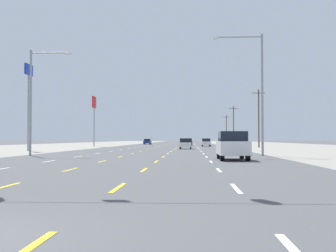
{
  "coord_description": "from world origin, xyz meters",
  "views": [
    {
      "loc": [
        3.89,
        -6.01,
        1.47
      ],
      "look_at": [
        0.04,
        71.67,
        3.75
      ],
      "focal_mm": 46.8,
      "sensor_mm": 36.0,
      "label": 1
    }
  ],
  "objects_px": {
    "hatchback_inner_right_near": "(185,144)",
    "streetlight_right_row_0": "(257,85)",
    "hatchback_inner_right_midfar": "(188,142)",
    "pole_sign_left_row_2": "(94,107)",
    "pole_sign_left_row_1": "(29,86)",
    "hatchback_far_right_mid": "(206,142)",
    "sedan_far_left_far": "(147,142)",
    "streetlight_left_row_0": "(35,95)",
    "suv_far_right_nearest": "(232,145)"
  },
  "relations": [
    {
      "from": "pole_sign_left_row_1",
      "to": "streetlight_right_row_0",
      "type": "distance_m",
      "value": 29.46
    },
    {
      "from": "sedan_far_left_far",
      "to": "hatchback_inner_right_near",
      "type": "bearing_deg",
      "value": -78.42
    },
    {
      "from": "pole_sign_left_row_1",
      "to": "streetlight_left_row_0",
      "type": "height_order",
      "value": "pole_sign_left_row_1"
    },
    {
      "from": "hatchback_inner_right_near",
      "to": "pole_sign_left_row_1",
      "type": "xyz_separation_m",
      "value": [
        -19.1,
        -10.89,
        7.16
      ]
    },
    {
      "from": "suv_far_right_nearest",
      "to": "hatchback_far_right_mid",
      "type": "distance_m",
      "value": 55.33
    },
    {
      "from": "suv_far_right_nearest",
      "to": "pole_sign_left_row_2",
      "type": "distance_m",
      "value": 56.48
    },
    {
      "from": "hatchback_far_right_mid",
      "to": "pole_sign_left_row_1",
      "type": "distance_m",
      "value": 41.22
    },
    {
      "from": "pole_sign_left_row_1",
      "to": "pole_sign_left_row_2",
      "type": "xyz_separation_m",
      "value": [
        1.47,
        30.12,
        -0.46
      ]
    },
    {
      "from": "hatchback_inner_right_near",
      "to": "sedan_far_left_far",
      "type": "distance_m",
      "value": 52.1
    },
    {
      "from": "streetlight_left_row_0",
      "to": "streetlight_right_row_0",
      "type": "distance_m",
      "value": 19.52
    },
    {
      "from": "sedan_far_left_far",
      "to": "pole_sign_left_row_1",
      "type": "bearing_deg",
      "value": -97.94
    },
    {
      "from": "hatchback_far_right_mid",
      "to": "sedan_far_left_far",
      "type": "xyz_separation_m",
      "value": [
        -14.27,
        28.43,
        -0.03
      ]
    },
    {
      "from": "hatchback_inner_right_midfar",
      "to": "pole_sign_left_row_2",
      "type": "xyz_separation_m",
      "value": [
        -17.93,
        -13.57,
        6.7
      ]
    },
    {
      "from": "hatchback_inner_right_midfar",
      "to": "pole_sign_left_row_1",
      "type": "height_order",
      "value": "pole_sign_left_row_1"
    },
    {
      "from": "suv_far_right_nearest",
      "to": "hatchback_inner_right_near",
      "type": "xyz_separation_m",
      "value": [
        -3.58,
        32.72,
        -0.24
      ]
    },
    {
      "from": "hatchback_inner_right_near",
      "to": "hatchback_inner_right_midfar",
      "type": "relative_size",
      "value": 1.0
    },
    {
      "from": "hatchback_inner_right_near",
      "to": "streetlight_right_row_0",
      "type": "bearing_deg",
      "value": -75.8
    },
    {
      "from": "hatchback_far_right_mid",
      "to": "hatchback_inner_right_midfar",
      "type": "distance_m",
      "value": 10.77
    },
    {
      "from": "streetlight_right_row_0",
      "to": "hatchback_inner_right_midfar",
      "type": "bearing_deg",
      "value": 96.02
    },
    {
      "from": "pole_sign_left_row_2",
      "to": "sedan_far_left_far",
      "type": "bearing_deg",
      "value": 77.31
    },
    {
      "from": "suv_far_right_nearest",
      "to": "sedan_far_left_far",
      "type": "distance_m",
      "value": 84.93
    },
    {
      "from": "pole_sign_left_row_2",
      "to": "streetlight_right_row_0",
      "type": "xyz_separation_m",
      "value": [
        24.07,
        -44.68,
        -1.4
      ]
    },
    {
      "from": "hatchback_inner_right_near",
      "to": "pole_sign_left_row_2",
      "type": "height_order",
      "value": "pole_sign_left_row_2"
    },
    {
      "from": "pole_sign_left_row_1",
      "to": "sedan_far_left_far",
      "type": "bearing_deg",
      "value": 82.06
    },
    {
      "from": "hatchback_far_right_mid",
      "to": "streetlight_right_row_0",
      "type": "height_order",
      "value": "streetlight_right_row_0"
    },
    {
      "from": "streetlight_left_row_0",
      "to": "streetlight_right_row_0",
      "type": "xyz_separation_m",
      "value": [
        19.51,
        -0.0,
        0.7
      ]
    },
    {
      "from": "pole_sign_left_row_1",
      "to": "pole_sign_left_row_2",
      "type": "bearing_deg",
      "value": 87.2
    },
    {
      "from": "hatchback_inner_right_near",
      "to": "streetlight_left_row_0",
      "type": "bearing_deg",
      "value": -117.18
    },
    {
      "from": "pole_sign_left_row_1",
      "to": "pole_sign_left_row_2",
      "type": "height_order",
      "value": "pole_sign_left_row_1"
    },
    {
      "from": "hatchback_far_right_mid",
      "to": "pole_sign_left_row_1",
      "type": "bearing_deg",
      "value": -124.37
    },
    {
      "from": "hatchback_inner_right_midfar",
      "to": "sedan_far_left_far",
      "type": "height_order",
      "value": "hatchback_inner_right_midfar"
    },
    {
      "from": "hatchback_inner_right_near",
      "to": "streetlight_right_row_0",
      "type": "relative_size",
      "value": 0.37
    },
    {
      "from": "hatchback_inner_right_midfar",
      "to": "streetlight_right_row_0",
      "type": "bearing_deg",
      "value": -83.98
    },
    {
      "from": "pole_sign_left_row_2",
      "to": "hatchback_inner_right_near",
      "type": "bearing_deg",
      "value": -47.48
    },
    {
      "from": "pole_sign_left_row_2",
      "to": "streetlight_left_row_0",
      "type": "height_order",
      "value": "pole_sign_left_row_2"
    },
    {
      "from": "hatchback_far_right_mid",
      "to": "streetlight_left_row_0",
      "type": "height_order",
      "value": "streetlight_left_row_0"
    },
    {
      "from": "hatchback_inner_right_near",
      "to": "streetlight_left_row_0",
      "type": "relative_size",
      "value": 0.42
    },
    {
      "from": "hatchback_far_right_mid",
      "to": "streetlight_left_row_0",
      "type": "xyz_separation_m",
      "value": [
        -16.89,
        -48.07,
        4.59
      ]
    },
    {
      "from": "sedan_far_left_far",
      "to": "hatchback_inner_right_midfar",
      "type": "bearing_deg",
      "value": -59.47
    },
    {
      "from": "streetlight_left_row_0",
      "to": "streetlight_right_row_0",
      "type": "relative_size",
      "value": 0.88
    },
    {
      "from": "pole_sign_left_row_1",
      "to": "pole_sign_left_row_2",
      "type": "distance_m",
      "value": 30.16
    },
    {
      "from": "hatchback_inner_right_midfar",
      "to": "streetlight_right_row_0",
      "type": "relative_size",
      "value": 0.37
    },
    {
      "from": "suv_far_right_nearest",
      "to": "streetlight_left_row_0",
      "type": "height_order",
      "value": "streetlight_left_row_0"
    },
    {
      "from": "hatchback_far_right_mid",
      "to": "hatchback_inner_right_midfar",
      "type": "xyz_separation_m",
      "value": [
        -3.51,
        10.18,
        0.0
      ]
    },
    {
      "from": "streetlight_left_row_0",
      "to": "pole_sign_left_row_2",
      "type": "bearing_deg",
      "value": 95.82
    },
    {
      "from": "streetlight_left_row_0",
      "to": "sedan_far_left_far",
      "type": "bearing_deg",
      "value": 88.04
    },
    {
      "from": "hatchback_inner_right_near",
      "to": "pole_sign_left_row_1",
      "type": "bearing_deg",
      "value": -150.3
    },
    {
      "from": "hatchback_far_right_mid",
      "to": "streetlight_right_row_0",
      "type": "distance_m",
      "value": 48.43
    },
    {
      "from": "streetlight_right_row_0",
      "to": "pole_sign_left_row_1",
      "type": "bearing_deg",
      "value": 150.31
    },
    {
      "from": "hatchback_far_right_mid",
      "to": "sedan_far_left_far",
      "type": "relative_size",
      "value": 0.87
    }
  ]
}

